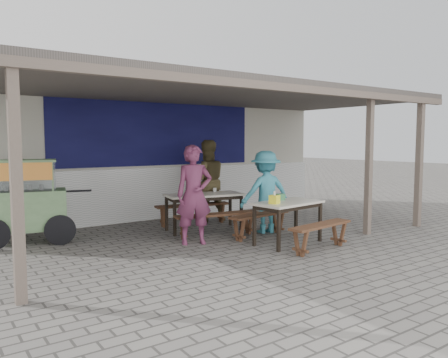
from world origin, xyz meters
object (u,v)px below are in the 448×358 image
bench_right_wall (259,220)px  bench_right_street (321,231)px  table_left (204,198)px  patron_street_side (194,195)px  patron_wall_side (207,181)px  condiment_bowl (188,193)px  donation_box (280,197)px  vendor_cart (26,198)px  table_right (288,206)px  patron_right_table (265,192)px  tissue_box (274,199)px  bench_left_wall (193,209)px  bench_left_street (217,219)px  condiment_jar (215,190)px

bench_right_wall → bench_right_street: bearing=-90.0°
table_left → bench_right_street: (0.70, -2.50, -0.34)m
patron_street_side → patron_wall_side: patron_wall_side is taller
condiment_bowl → patron_street_side: bearing=-114.1°
donation_box → vendor_cart: bearing=147.5°
table_right → bench_right_street: table_right is taller
patron_street_side → donation_box: bearing=-8.2°
donation_box → condiment_bowl: size_ratio=0.93×
patron_street_side → patron_right_table: patron_street_side is taller
patron_right_table → tissue_box: patron_right_table is taller
vendor_cart → patron_wall_side: size_ratio=1.04×
bench_right_street → patron_wall_side: 3.38m
vendor_cart → patron_street_side: 2.96m
table_right → vendor_cart: size_ratio=0.70×
bench_left_wall → condiment_bowl: size_ratio=9.08×
tissue_box → donation_box: (0.38, 0.29, -0.02)m
bench_left_wall → tissue_box: (0.12, -2.51, 0.48)m
tissue_box → patron_right_table: bearing=57.0°
bench_right_wall → vendor_cart: vendor_cart is taller
vendor_cart → patron_street_side: bearing=-21.7°
bench_left_street → bench_left_wall: 1.32m
bench_left_street → tissue_box: bearing=-62.6°
patron_wall_side → patron_right_table: patron_wall_side is taller
bench_left_street → table_left: bearing=90.0°
bench_left_wall → donation_box: bearing=-66.8°
bench_left_wall → patron_wall_side: size_ratio=0.90×
bench_left_wall → donation_box: (0.50, -2.23, 0.46)m
donation_box → bench_right_wall: bearing=102.8°
bench_right_street → patron_street_side: size_ratio=0.79×
table_left → condiment_bowl: condiment_bowl is taller
bench_left_wall → patron_right_table: size_ratio=1.02×
patron_right_table → bench_left_street: bearing=1.3°
bench_left_wall → patron_wall_side: bearing=31.1°
bench_left_street → bench_right_wall: same height
patron_street_side → bench_right_street: bearing=-29.3°
bench_left_wall → vendor_cart: vendor_cart is taller
donation_box → condiment_jar: size_ratio=2.04×
bench_left_street → table_right: (0.73, -1.17, 0.32)m
bench_right_street → patron_wall_side: bearing=84.3°
patron_wall_side → condiment_bowl: patron_wall_side is taller
condiment_jar → tissue_box: bearing=-93.6°
table_left → bench_right_wall: size_ratio=1.17×
table_right → patron_wall_side: size_ratio=0.73×
donation_box → condiment_bowl: bearing=119.6°
patron_street_side → vendor_cart: bearing=163.5°
condiment_bowl → bench_right_wall: bearing=-55.3°
patron_wall_side → tissue_box: patron_wall_side is taller
table_left → vendor_cart: bearing=176.0°
condiment_jar → condiment_bowl: bearing=-173.8°
bench_left_wall → patron_right_table: (0.77, -1.51, 0.47)m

